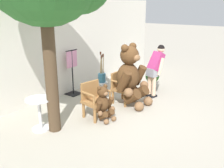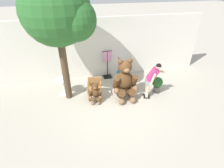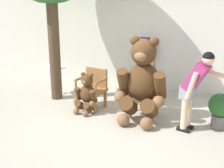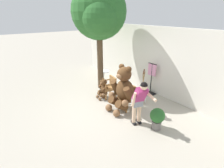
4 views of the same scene
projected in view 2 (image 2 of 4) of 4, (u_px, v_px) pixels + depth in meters
The scene contains 13 objects.
ground_plane at pixel (112, 103), 6.91m from camera, with size 60.00×60.00×0.00m, color #A8A091.
back_wall at pixel (100, 48), 8.18m from camera, with size 10.00×0.16×2.80m, color silver.
wooden_chair_left at pixel (95, 88), 6.99m from camera, with size 0.64×0.61×0.86m.
wooden_chair_right at pixel (123, 84), 7.22m from camera, with size 0.57×0.53×0.86m.
teddy_bear_large at pixel (125, 80), 6.81m from camera, with size 1.00×0.95×1.67m.
teddy_bear_small at pixel (95, 93), 6.77m from camera, with size 0.53×0.52×0.86m.
person_visitor at pixel (152, 78), 6.78m from camera, with size 0.86×0.48×1.52m.
white_stool at pixel (119, 78), 7.87m from camera, with size 0.34×0.34×0.46m.
brush_bucket at pixel (119, 73), 7.72m from camera, with size 0.22×0.22×0.89m.
round_side_table at pixel (64, 85), 7.21m from camera, with size 0.56×0.56×0.72m.
patio_tree at pixel (59, 14), 5.52m from camera, with size 2.37×2.26×4.45m.
potted_plant at pixel (157, 83), 7.40m from camera, with size 0.44×0.44×0.68m.
clothing_display_stand at pixel (107, 64), 8.33m from camera, with size 0.44×0.40×1.36m.
Camera 2 is at (-1.21, -5.38, 4.24)m, focal length 28.00 mm.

